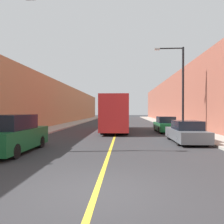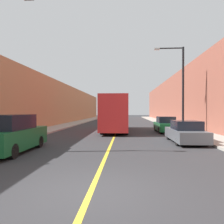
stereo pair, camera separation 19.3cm
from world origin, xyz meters
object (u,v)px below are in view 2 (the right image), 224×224
Objects in this scene: parked_suv_left at (11,135)px; car_right_mid at (165,125)px; bus at (116,113)px; street_lamp_right at (180,83)px; car_right_near at (185,133)px.

car_right_mid is at bearing 48.46° from parked_suv_left.
bus is 2.23× the size of car_right_mid.
street_lamp_right is (6.23, -1.53, 2.84)m from bus.
street_lamp_right is (11.06, 10.25, 3.84)m from parked_suv_left.
parked_suv_left reaches higher than car_right_mid.
car_right_mid is at bearing 147.67° from street_lamp_right.
car_right_near is at bearing 22.22° from parked_suv_left.
car_right_near is at bearing -57.06° from bus.
bus is at bearing 171.69° from car_right_mid.
car_right_near is 7.03m from car_right_mid.
car_right_near is at bearing -100.98° from street_lamp_right.
bus is 7.02m from street_lamp_right.
car_right_mid is (-0.06, 7.03, 0.03)m from car_right_near.
bus reaches higher than car_right_near.
bus is at bearing 122.94° from car_right_near.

